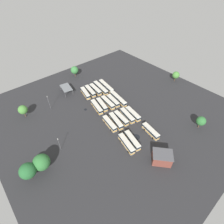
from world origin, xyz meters
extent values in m
plane|color=#28282B|center=(0.00, 0.00, 0.00)|extent=(126.06, 126.06, 0.00)
cube|color=silver|center=(-24.39, -3.34, 1.87)|extent=(11.07, 4.10, 3.15)
cube|color=beige|center=(-24.39, -3.34, 3.52)|extent=(10.61, 3.84, 0.14)
cube|color=black|center=(-24.39, -3.34, 2.38)|extent=(11.13, 4.15, 1.01)
cube|color=orange|center=(-24.39, -3.34, 0.99)|extent=(11.13, 4.15, 0.63)
cube|color=black|center=(-19.04, -4.19, 2.48)|extent=(0.37, 1.97, 1.16)
cylinder|color=black|center=(-20.90, -2.77, 0.50)|extent=(1.03, 0.45, 1.00)
cylinder|color=black|center=(-21.26, -4.97, 0.50)|extent=(1.03, 0.45, 1.00)
cylinder|color=black|center=(-27.53, -1.71, 0.50)|extent=(1.03, 0.45, 1.00)
cylinder|color=black|center=(-27.88, -3.90, 0.50)|extent=(1.03, 0.45, 1.00)
cube|color=silver|center=(-22.39, 8.00, 1.87)|extent=(11.62, 5.07, 3.15)
cube|color=beige|center=(-22.39, 8.00, 3.52)|extent=(11.13, 4.78, 0.14)
cube|color=black|center=(-22.39, 8.00, 2.38)|extent=(11.68, 5.12, 1.01)
cube|color=orange|center=(-22.39, 8.00, 0.99)|extent=(11.68, 5.12, 0.63)
cube|color=black|center=(-16.86, 6.64, 2.48)|extent=(0.53, 1.94, 1.16)
cylinder|color=black|center=(-18.70, 8.24, 0.50)|extent=(1.04, 0.53, 1.00)
cylinder|color=black|center=(-19.23, 6.08, 0.50)|extent=(1.04, 0.53, 1.00)
cylinder|color=black|center=(-25.55, 9.93, 0.50)|extent=(1.04, 0.53, 1.00)
cylinder|color=black|center=(-26.08, 7.76, 0.50)|extent=(1.04, 0.53, 1.00)
cube|color=silver|center=(-21.94, 11.55, 1.87)|extent=(11.85, 4.89, 3.15)
cube|color=beige|center=(-21.94, 11.55, 3.52)|extent=(11.35, 4.60, 0.14)
cube|color=black|center=(-21.94, 11.55, 2.38)|extent=(11.91, 4.93, 1.01)
cube|color=orange|center=(-21.94, 11.55, 0.99)|extent=(11.91, 4.93, 0.63)
cube|color=black|center=(-16.27, 10.29, 2.48)|extent=(0.49, 1.95, 1.16)
cylinder|color=black|center=(-18.19, 11.86, 0.50)|extent=(1.04, 0.51, 1.00)
cylinder|color=black|center=(-18.67, 9.69, 0.50)|extent=(1.04, 0.51, 1.00)
cylinder|color=black|center=(-25.21, 13.42, 0.50)|extent=(1.04, 0.51, 1.00)
cylinder|color=black|center=(-25.69, 11.25, 0.50)|extent=(1.04, 0.51, 1.00)
cube|color=silver|center=(-9.38, -5.82, 1.87)|extent=(11.38, 4.09, 3.15)
cube|color=beige|center=(-9.38, -5.82, 3.52)|extent=(10.91, 3.83, 0.14)
cube|color=black|center=(-9.38, -5.82, 2.38)|extent=(11.44, 4.14, 1.01)
cube|color=orange|center=(-9.38, -5.82, 0.99)|extent=(11.44, 4.14, 0.63)
cube|color=black|center=(-3.87, -6.67, 2.48)|extent=(0.36, 1.97, 1.16)
cylinder|color=black|center=(-5.80, -5.24, 0.50)|extent=(1.03, 0.45, 1.00)
cylinder|color=black|center=(-6.14, -7.44, 0.50)|extent=(1.03, 0.45, 1.00)
cylinder|color=black|center=(-12.62, -4.19, 0.50)|extent=(1.03, 0.45, 1.00)
cylinder|color=black|center=(-12.96, -6.39, 0.50)|extent=(1.03, 0.45, 1.00)
cube|color=silver|center=(-8.26, -2.48, 1.87)|extent=(11.60, 4.47, 3.15)
cube|color=beige|center=(-8.26, -2.48, 3.52)|extent=(11.12, 4.19, 0.14)
cube|color=black|center=(-8.26, -2.48, 2.38)|extent=(11.66, 4.51, 1.01)
cube|color=orange|center=(-8.26, -2.48, 0.99)|extent=(11.66, 4.51, 0.63)
cube|color=black|center=(-2.67, -3.52, 2.48)|extent=(0.42, 1.96, 1.16)
cylinder|color=black|center=(-4.59, -2.03, 0.50)|extent=(1.04, 0.48, 1.00)
cylinder|color=black|center=(-5.00, -4.22, 0.50)|extent=(1.04, 0.48, 1.00)
cylinder|color=black|center=(-11.51, -0.74, 0.50)|extent=(1.04, 0.48, 1.00)
cylinder|color=black|center=(-11.92, -2.92, 0.50)|extent=(1.04, 0.48, 1.00)
cube|color=silver|center=(-7.57, 1.56, 1.87)|extent=(11.07, 3.79, 3.15)
cube|color=beige|center=(-7.57, 1.56, 3.52)|extent=(10.62, 3.54, 0.14)
cube|color=black|center=(-7.57, 1.56, 2.38)|extent=(11.13, 3.83, 1.01)
cube|color=orange|center=(-7.57, 1.56, 0.99)|extent=(11.13, 3.83, 0.63)
cube|color=black|center=(-2.18, 0.86, 2.48)|extent=(0.31, 1.97, 1.16)
cylinder|color=black|center=(-4.09, 2.23, 0.50)|extent=(1.03, 0.43, 1.00)
cylinder|color=black|center=(-4.37, 0.02, 0.50)|extent=(1.03, 0.43, 1.00)
cylinder|color=black|center=(-10.76, 3.09, 0.50)|extent=(1.03, 0.43, 1.00)
cylinder|color=black|center=(-11.05, 0.88, 0.50)|extent=(1.03, 0.43, 1.00)
cube|color=silver|center=(-7.30, 5.24, 1.87)|extent=(12.10, 4.97, 3.15)
cube|color=beige|center=(-7.30, 5.24, 3.52)|extent=(11.60, 4.68, 0.14)
cube|color=black|center=(-7.30, 5.24, 2.38)|extent=(12.17, 5.02, 1.01)
cube|color=orange|center=(-7.30, 5.24, 0.99)|extent=(12.17, 5.02, 0.63)
cube|color=black|center=(-1.51, 3.93, 2.48)|extent=(0.50, 1.95, 1.16)
cylinder|color=black|center=(-3.47, 5.52, 0.50)|extent=(1.04, 0.51, 1.00)
cylinder|color=black|center=(-3.96, 3.34, 0.50)|extent=(1.04, 0.51, 1.00)
cylinder|color=black|center=(-10.64, 7.13, 0.50)|extent=(1.04, 0.51, 1.00)
cylinder|color=black|center=(-11.13, 4.96, 0.50)|extent=(1.04, 0.51, 1.00)
cube|color=silver|center=(-6.56, 9.04, 1.87)|extent=(11.27, 4.14, 3.15)
cube|color=beige|center=(-6.56, 9.04, 3.52)|extent=(10.80, 3.88, 0.14)
cube|color=black|center=(-6.56, 9.04, 2.38)|extent=(11.33, 4.19, 1.01)
cube|color=orange|center=(-6.56, 9.04, 0.99)|extent=(11.33, 4.19, 0.63)
cube|color=black|center=(-1.11, 8.16, 2.48)|extent=(0.37, 1.97, 1.16)
cylinder|color=black|center=(-3.01, 9.59, 0.50)|extent=(1.03, 0.46, 1.00)
cylinder|color=black|center=(-3.36, 7.39, 0.50)|extent=(1.03, 0.46, 1.00)
cylinder|color=black|center=(-9.75, 10.68, 0.50)|extent=(1.03, 0.46, 1.00)
cylinder|color=black|center=(-10.11, 8.48, 0.50)|extent=(1.03, 0.46, 1.00)
cube|color=silver|center=(6.25, -8.87, 1.87)|extent=(15.20, 4.61, 3.15)
cube|color=beige|center=(6.25, -8.87, 3.52)|extent=(14.58, 4.33, 0.14)
cube|color=black|center=(6.25, -8.87, 2.38)|extent=(15.28, 4.65, 1.01)
cube|color=orange|center=(6.25, -8.87, 0.99)|extent=(15.28, 4.65, 0.63)
cube|color=black|center=(13.69, -9.98, 2.48)|extent=(0.35, 1.97, 1.16)
cube|color=#47474C|center=(4.62, -8.63, 1.87)|extent=(1.25, 2.57, 3.02)
cylinder|color=black|center=(11.02, -8.46, 0.50)|extent=(1.03, 0.44, 1.00)
cylinder|color=black|center=(10.69, -10.66, 0.50)|extent=(1.03, 0.44, 1.00)
cylinder|color=black|center=(1.81, -7.08, 0.50)|extent=(1.03, 0.44, 1.00)
cylinder|color=black|center=(1.49, -9.28, 0.50)|extent=(1.03, 0.44, 1.00)
cube|color=silver|center=(6.79, -5.07, 1.87)|extent=(10.98, 3.78, 3.15)
cube|color=beige|center=(6.79, -5.07, 3.52)|extent=(10.53, 3.53, 0.14)
cube|color=black|center=(6.79, -5.07, 2.38)|extent=(11.04, 3.82, 1.01)
cube|color=orange|center=(6.79, -5.07, 0.99)|extent=(11.04, 3.82, 0.63)
cube|color=black|center=(12.13, -5.76, 2.48)|extent=(0.31, 1.97, 1.16)
cylinder|color=black|center=(10.24, -4.39, 0.50)|extent=(1.03, 0.43, 1.00)
cylinder|color=black|center=(9.95, -6.60, 0.50)|extent=(1.03, 0.43, 1.00)
cylinder|color=black|center=(3.62, -3.54, 0.50)|extent=(1.03, 0.43, 1.00)
cylinder|color=black|center=(3.34, -5.75, 0.50)|extent=(1.03, 0.43, 1.00)
cube|color=silver|center=(7.61, -1.57, 1.87)|extent=(11.97, 3.76, 3.15)
cube|color=beige|center=(7.61, -1.57, 3.52)|extent=(11.48, 3.51, 0.14)
cube|color=black|center=(7.61, -1.57, 2.38)|extent=(12.03, 3.80, 1.01)
cube|color=orange|center=(7.61, -1.57, 0.99)|extent=(12.03, 3.80, 0.63)
cube|color=black|center=(13.47, -2.25, 2.48)|extent=(0.29, 1.98, 1.16)
cylinder|color=black|center=(11.36, -0.88, 0.50)|extent=(1.03, 0.41, 1.00)
cylinder|color=black|center=(11.11, -3.09, 0.50)|extent=(1.03, 0.41, 1.00)
cylinder|color=black|center=(4.12, -0.04, 0.50)|extent=(1.03, 0.41, 1.00)
cylinder|color=black|center=(3.86, -2.25, 0.50)|extent=(1.03, 0.41, 1.00)
cube|color=silver|center=(8.43, 2.40, 1.87)|extent=(11.05, 4.70, 3.15)
cube|color=beige|center=(8.43, 2.40, 3.52)|extent=(10.59, 4.42, 0.14)
cube|color=black|center=(8.43, 2.40, 2.38)|extent=(11.11, 4.75, 1.01)
cube|color=orange|center=(8.43, 2.40, 0.99)|extent=(11.11, 4.75, 0.63)
cube|color=black|center=(13.70, 1.23, 2.48)|extent=(0.49, 1.95, 1.16)
cylinder|color=black|center=(11.94, 2.76, 0.50)|extent=(1.04, 0.51, 1.00)
cylinder|color=black|center=(11.45, 0.59, 0.50)|extent=(1.04, 0.51, 1.00)
cylinder|color=black|center=(5.41, 4.21, 0.50)|extent=(1.04, 0.51, 1.00)
cylinder|color=black|center=(4.93, 2.04, 0.50)|extent=(1.04, 0.51, 1.00)
cube|color=silver|center=(8.84, 5.94, 1.87)|extent=(11.92, 4.80, 3.15)
cube|color=beige|center=(8.84, 5.94, 3.52)|extent=(11.43, 4.51, 0.14)
cube|color=black|center=(8.84, 5.94, 2.38)|extent=(11.99, 4.85, 1.01)
cube|color=orange|center=(8.84, 5.94, 0.99)|extent=(11.99, 4.85, 0.63)
cube|color=black|center=(14.56, 4.72, 2.48)|extent=(0.47, 1.95, 1.16)
cylinder|color=black|center=(12.61, 6.27, 0.50)|extent=(1.04, 0.50, 1.00)
cylinder|color=black|center=(12.15, 4.10, 0.50)|extent=(1.04, 0.50, 1.00)
cylinder|color=black|center=(5.53, 7.78, 0.50)|extent=(1.04, 0.50, 1.00)
cylinder|color=black|center=(5.07, 5.61, 0.50)|extent=(1.04, 0.50, 1.00)
cube|color=silver|center=(21.60, -11.81, 1.87)|extent=(15.20, 4.45, 3.15)
cube|color=beige|center=(21.60, -11.81, 3.52)|extent=(14.58, 4.17, 0.14)
cube|color=black|center=(21.60, -11.81, 2.38)|extent=(15.28, 4.49, 1.01)
cube|color=orange|center=(21.60, -11.81, 0.99)|extent=(15.28, 4.49, 0.63)
cube|color=black|center=(29.05, -12.84, 2.48)|extent=(0.33, 1.97, 1.16)
cube|color=#47474C|center=(19.97, -11.59, 1.87)|extent=(1.23, 2.57, 3.02)
cylinder|color=black|center=(26.37, -11.34, 0.50)|extent=(1.03, 0.43, 1.00)
cylinder|color=black|center=(26.06, -13.55, 0.50)|extent=(1.03, 0.43, 1.00)
cylinder|color=black|center=(17.15, -10.07, 0.50)|extent=(1.03, 0.43, 1.00)
cylinder|color=black|center=(16.84, -12.28, 0.50)|extent=(1.03, 0.43, 1.00)
cube|color=silver|center=(22.61, -7.90, 1.87)|extent=(15.19, 4.21, 3.15)
cube|color=beige|center=(22.61, -7.90, 3.52)|extent=(14.57, 3.95, 0.14)
cube|color=black|center=(22.61, -7.90, 2.38)|extent=(15.27, 4.26, 1.01)
cube|color=orange|center=(22.61, -7.90, 0.99)|extent=(15.27, 4.26, 0.63)
cube|color=black|center=(30.07, -8.81, 2.48)|extent=(0.30, 1.98, 1.16)
cube|color=#47474C|center=(20.97, -7.70, 1.87)|extent=(1.19, 2.56, 3.02)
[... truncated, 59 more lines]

